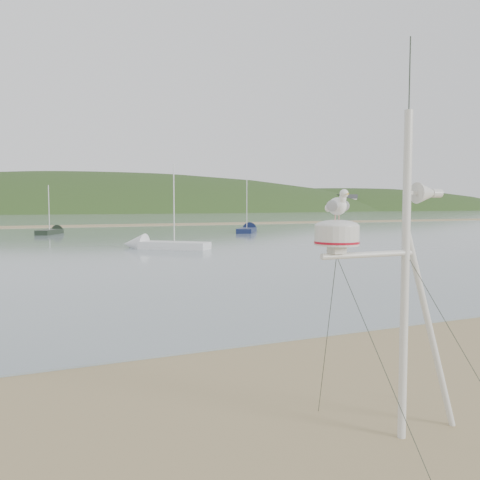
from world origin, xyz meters
name	(u,v)px	position (x,y,z in m)	size (l,w,h in m)	color
ground	(74,474)	(0.00, 0.00, 0.00)	(560.00, 560.00, 0.00)	#917C53
water	(15,217)	(0.00, 132.00, 0.02)	(560.00, 256.00, 0.04)	gray
sandbar	(18,227)	(0.00, 70.00, 0.07)	(560.00, 7.00, 0.07)	#917C53
hill_ridge	(60,255)	(18.52, 235.00, -19.70)	(620.00, 180.00, 80.00)	#223817
far_cottages	(23,202)	(3.00, 196.00, 4.00)	(294.40, 6.30, 8.00)	silver
mast_rig	(403,346)	(4.08, -0.87, 1.28)	(2.35, 2.50, 5.29)	silver
sailboat_dark_mid	(55,231)	(3.49, 51.46, 0.30)	(3.69, 5.53, 5.53)	black
sailboat_blue_far	(249,229)	(24.09, 46.53, 0.30)	(5.03, 6.59, 6.73)	#121C40
sailboat_white_near	(153,245)	(8.47, 29.24, 0.30)	(5.89, 5.53, 6.48)	white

